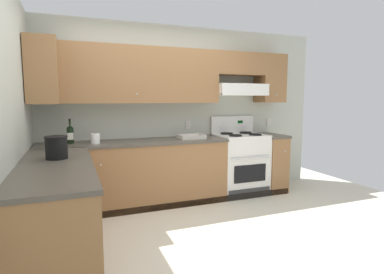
{
  "coord_description": "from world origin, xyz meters",
  "views": [
    {
      "loc": [
        -1.1,
        -2.95,
        1.48
      ],
      "look_at": [
        0.32,
        0.7,
        1.0
      ],
      "focal_mm": 29.28,
      "sensor_mm": 36.0,
      "label": 1
    }
  ],
  "objects_px": {
    "stove": "(240,163)",
    "wine_bottle": "(70,134)",
    "paper_towel_roll": "(95,139)",
    "bowl": "(192,137)",
    "bucket": "(56,147)"
  },
  "relations": [
    {
      "from": "stove",
      "to": "paper_towel_roll",
      "type": "height_order",
      "value": "stove"
    },
    {
      "from": "bowl",
      "to": "bucket",
      "type": "distance_m",
      "value": 1.99
    },
    {
      "from": "bowl",
      "to": "paper_towel_roll",
      "type": "relative_size",
      "value": 2.74
    },
    {
      "from": "paper_towel_roll",
      "to": "bucket",
      "type": "bearing_deg",
      "value": -114.98
    },
    {
      "from": "paper_towel_roll",
      "to": "wine_bottle",
      "type": "bearing_deg",
      "value": 153.05
    },
    {
      "from": "stove",
      "to": "wine_bottle",
      "type": "relative_size",
      "value": 3.8
    },
    {
      "from": "wine_bottle",
      "to": "bowl",
      "type": "xyz_separation_m",
      "value": [
        1.62,
        -0.11,
        -0.11
      ]
    },
    {
      "from": "stove",
      "to": "bowl",
      "type": "relative_size",
      "value": 3.3
    },
    {
      "from": "wine_bottle",
      "to": "bowl",
      "type": "bearing_deg",
      "value": -3.82
    },
    {
      "from": "bowl",
      "to": "stove",
      "type": "bearing_deg",
      "value": 2.87
    },
    {
      "from": "stove",
      "to": "paper_towel_roll",
      "type": "relative_size",
      "value": 9.05
    },
    {
      "from": "bowl",
      "to": "paper_towel_roll",
      "type": "distance_m",
      "value": 1.33
    },
    {
      "from": "bowl",
      "to": "bucket",
      "type": "bearing_deg",
      "value": -151.63
    },
    {
      "from": "stove",
      "to": "wine_bottle",
      "type": "height_order",
      "value": "wine_bottle"
    },
    {
      "from": "wine_bottle",
      "to": "bowl",
      "type": "distance_m",
      "value": 1.63
    }
  ]
}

